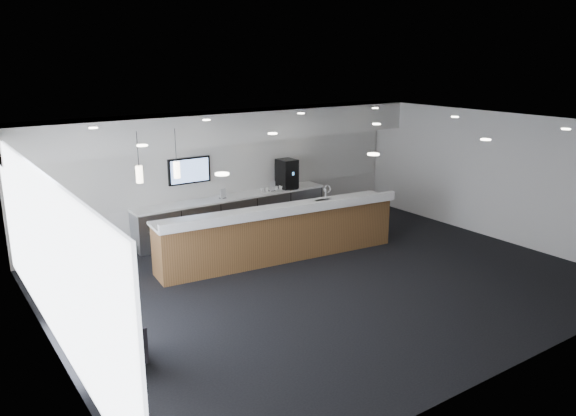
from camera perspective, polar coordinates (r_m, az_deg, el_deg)
ground at (r=11.10m, az=3.78°, el=-7.32°), size 10.00×10.00×0.00m
ceiling at (r=10.33m, az=4.07°, el=8.23°), size 10.00×8.00×0.02m
back_wall at (r=13.89m, az=-6.38°, el=3.72°), size 10.00×0.02×3.00m
left_wall at (r=8.59m, az=-23.36°, el=-4.78°), size 0.02×8.00×3.00m
right_wall at (r=14.20m, az=19.99°, el=3.14°), size 0.02×8.00×3.00m
soffit_bulkhead at (r=13.31m, az=-5.60°, el=8.26°), size 10.00×0.90×0.70m
alcove_panel at (r=13.84m, az=-6.33°, el=4.11°), size 9.80×0.06×1.40m
window_blinds_wall at (r=8.60m, az=-23.10°, el=-4.74°), size 0.04×7.36×2.55m
back_credenza at (r=13.82m, az=-5.55°, el=-0.68°), size 5.06×0.66×0.95m
wall_tv at (r=13.34m, az=-10.00°, el=3.77°), size 1.05×0.08×0.62m
pendant_left at (r=9.88m, az=-9.95°, el=3.31°), size 0.12×0.12×0.30m
pendant_right at (r=9.62m, az=-13.74°, el=2.77°), size 0.12×0.12×0.30m
ceiling_can_lights at (r=10.33m, az=4.07°, el=8.07°), size 7.00×5.00×0.02m
service_counter at (r=12.05m, az=-0.87°, el=-2.53°), size 5.50×1.43×1.49m
coffee_machine at (r=14.40m, az=-0.12°, el=3.50°), size 0.43×0.56×0.74m
info_sign_left at (r=13.46m, az=-6.60°, el=1.46°), size 0.17×0.07×0.24m
info_sign_right at (r=14.10m, az=-1.59°, el=2.20°), size 0.18×0.05×0.24m
armchair at (r=8.44m, az=-17.25°, el=-13.24°), size 0.80×0.78×0.66m
lounge_guest at (r=7.86m, az=-16.72°, el=-10.75°), size 0.74×0.79×1.80m
cup_0 at (r=14.29m, az=-0.75°, el=2.10°), size 0.11×0.11×0.10m
cup_1 at (r=14.22m, az=-1.22°, el=2.02°), size 0.15×0.15×0.10m
cup_2 at (r=14.14m, az=-1.69°, el=1.95°), size 0.13×0.13×0.10m
cup_3 at (r=14.07m, az=-2.17°, el=1.87°), size 0.14×0.14×0.10m
cup_4 at (r=14.00m, az=-2.66°, el=1.80°), size 0.15×0.15×0.10m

